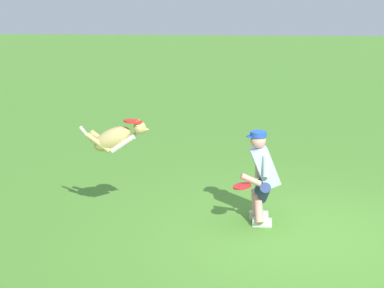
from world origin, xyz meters
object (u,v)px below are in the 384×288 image
at_px(frisbee_flying, 133,121).
at_px(frisbee_held, 242,186).
at_px(dog, 116,138).
at_px(person, 262,174).

height_order(frisbee_flying, frisbee_held, frisbee_flying).
bearing_deg(frisbee_held, dog, -4.59).
distance_m(frisbee_flying, frisbee_held, 1.68).
relative_size(person, frisbee_flying, 5.08).
bearing_deg(person, frisbee_held, 38.35).
bearing_deg(frisbee_flying, person, -174.49).
xyz_separation_m(dog, frisbee_flying, (-0.24, 0.03, 0.24)).
bearing_deg(frisbee_held, person, -135.24).
relative_size(person, frisbee_held, 5.27).
relative_size(frisbee_flying, frisbee_held, 1.04).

